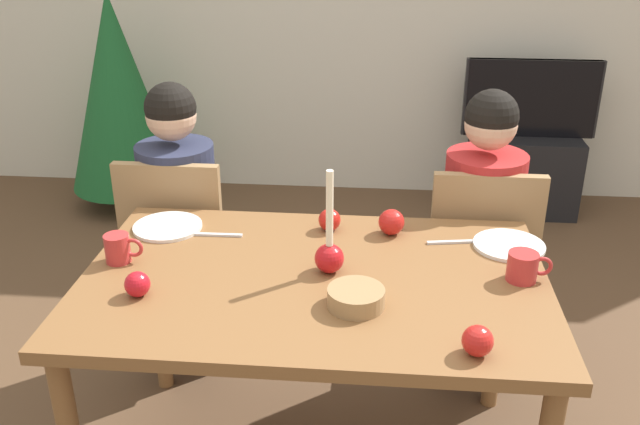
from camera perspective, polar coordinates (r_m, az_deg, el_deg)
dining_table at (r=2.14m, az=-0.49°, el=-7.18°), size 1.40×0.90×0.75m
chair_left at (r=2.84m, az=-11.38°, el=-2.77°), size 0.40×0.40×0.90m
chair_right at (r=2.76m, az=12.85°, el=-3.75°), size 0.40×0.40×0.90m
person_left_child at (r=2.85m, az=-11.30°, el=-1.44°), size 0.30×0.30×1.17m
person_right_child at (r=2.77m, az=12.88°, el=-2.39°), size 0.30×0.30×1.17m
tv_stand at (r=4.48m, az=16.23°, el=3.16°), size 0.64×0.40×0.48m
tv at (r=4.34m, az=16.95°, el=8.95°), size 0.79×0.05×0.46m
christmas_tree at (r=4.39m, az=-16.25°, el=9.47°), size 0.67×0.67×1.40m
candle_centerpiece at (r=2.09m, az=0.77°, el=-3.24°), size 0.09×0.09×0.33m
plate_left at (r=2.44m, az=-12.39°, el=-1.15°), size 0.24×0.24×0.01m
plate_right at (r=2.34m, az=15.25°, el=-2.61°), size 0.23×0.23×0.01m
mug_left at (r=2.24m, az=-16.19°, el=-2.84°), size 0.12×0.08×0.09m
mug_right at (r=2.14m, az=16.35°, el=-4.29°), size 0.13×0.09×0.09m
fork_left at (r=2.36m, az=-8.55°, el=-1.81°), size 0.18×0.02×0.01m
fork_right at (r=2.33m, az=10.94°, el=-2.39°), size 0.18×0.04×0.01m
bowl_walnuts at (r=1.94m, az=2.97°, el=-6.99°), size 0.16×0.16×0.05m
apple_near_candle at (r=2.05m, az=-14.76°, el=-5.71°), size 0.07×0.07×0.07m
apple_by_left_plate at (r=2.36m, az=0.79°, el=-0.61°), size 0.08×0.08×0.08m
apple_by_right_mug at (r=1.78m, az=12.80°, el=-10.23°), size 0.08×0.08×0.08m
apple_far_edge at (r=2.34m, az=5.88°, el=-0.78°), size 0.09×0.09×0.09m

